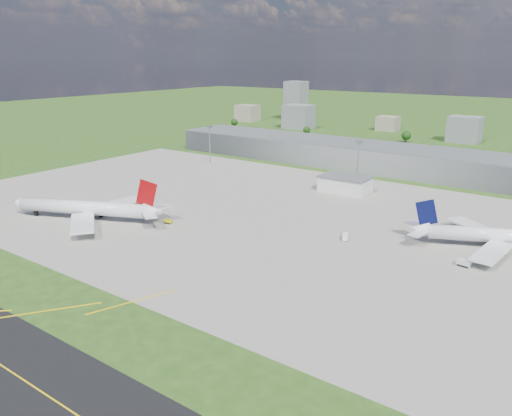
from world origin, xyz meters
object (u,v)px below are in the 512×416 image
Objects in this scene: airliner_red_twin at (88,208)px; airliner_blue_quad at (507,236)px; van_white_far at (464,263)px; van_white_near at (345,237)px; tug_yellow at (168,222)px.

airliner_red_twin is 1.08× the size of airliner_blue_quad.
van_white_far is (-8.50, -27.40, -3.83)m from airliner_blue_quad.
van_white_far is (45.79, 0.04, -0.04)m from van_white_near.
tug_yellow is 0.73× the size of van_white_near.
van_white_near is (105.95, 44.32, -4.18)m from airliner_red_twin.
airliner_red_twin is 18.17× the size of tug_yellow.
tug_yellow is 77.74m from van_white_near.
airliner_blue_quad is 28.95m from van_white_far.
van_white_far is (151.74, 44.37, -4.22)m from airliner_red_twin.
airliner_blue_quad is at bearing -86.12° from van_white_near.
van_white_near is 1.09× the size of van_white_far.
van_white_near is at bearing 11.60° from tug_yellow.
van_white_near reaches higher than van_white_far.
tug_yellow is at bearing 87.42° from van_white_near.
airliner_red_twin is 158.15m from van_white_far.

